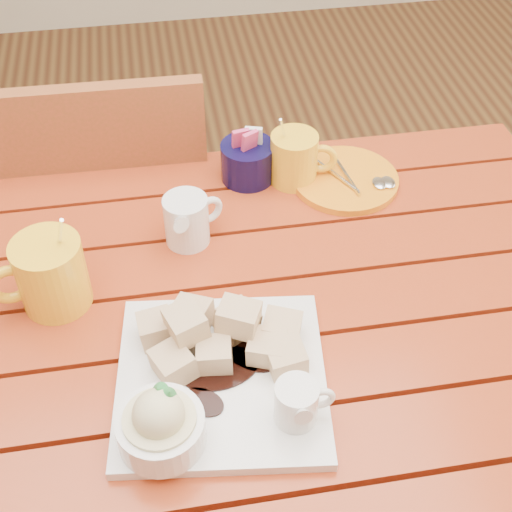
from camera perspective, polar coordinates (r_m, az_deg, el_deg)
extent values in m
cube|color=maroon|center=(0.90, -0.76, -16.23)|extent=(1.20, 0.11, 0.03)
cube|color=maroon|center=(0.97, -1.85, -10.40)|extent=(1.20, 0.11, 0.03)
cube|color=maroon|center=(1.04, -2.76, -5.32)|extent=(1.20, 0.11, 0.03)
cube|color=maroon|center=(1.11, -3.54, -0.90)|extent=(1.20, 0.11, 0.03)
cube|color=maroon|center=(1.20, -4.21, 2.91)|extent=(1.20, 0.11, 0.03)
cube|color=maroon|center=(1.29, -4.79, 6.22)|extent=(1.20, 0.11, 0.03)
cube|color=maroon|center=(1.33, -4.73, 4.80)|extent=(1.12, 0.04, 0.08)
cylinder|color=maroon|center=(1.66, 15.14, -2.11)|extent=(0.06, 0.06, 0.72)
cube|color=white|center=(0.95, -2.78, -9.78)|extent=(0.30, 0.30, 0.02)
cube|color=#BB7F39|center=(0.97, -1.52, -5.21)|extent=(0.07, 0.07, 0.04)
cube|color=#BB7F39|center=(0.96, 2.06, -5.87)|extent=(0.06, 0.06, 0.04)
cube|color=#BB7F39|center=(0.93, 2.41, -8.10)|extent=(0.05, 0.05, 0.04)
cube|color=#BB7F39|center=(0.98, -5.25, -4.89)|extent=(0.07, 0.07, 0.04)
cube|color=#BB7F39|center=(0.93, -6.65, -8.56)|extent=(0.06, 0.06, 0.04)
cube|color=#BB7F39|center=(0.97, -7.98, -5.79)|extent=(0.05, 0.05, 0.04)
cube|color=#BB7F39|center=(0.93, -5.63, -5.39)|extent=(0.06, 0.06, 0.04)
cube|color=#BB7F39|center=(0.94, 0.89, -7.37)|extent=(0.06, 0.06, 0.04)
cube|color=#BB7F39|center=(0.94, -3.34, -7.89)|extent=(0.05, 0.05, 0.04)
cube|color=#BB7F39|center=(0.93, -1.41, -4.93)|extent=(0.06, 0.06, 0.04)
cylinder|color=white|center=(0.88, -7.60, -13.60)|extent=(0.11, 0.11, 0.04)
cylinder|color=beige|center=(0.87, -7.67, -13.18)|extent=(0.09, 0.09, 0.03)
sphere|color=beige|center=(0.85, -7.80, -12.44)|extent=(0.06, 0.06, 0.06)
cone|color=#2C893D|center=(0.83, -7.00, -10.90)|extent=(0.03, 0.04, 0.03)
cone|color=#2C893D|center=(0.84, -7.78, -10.52)|extent=(0.03, 0.03, 0.02)
cylinder|color=white|center=(0.88, 3.24, -11.65)|extent=(0.05, 0.05, 0.06)
cylinder|color=black|center=(0.86, 3.30, -10.71)|extent=(0.04, 0.04, 0.01)
cone|color=white|center=(0.85, 3.68, -12.33)|extent=(0.02, 0.02, 0.03)
torus|color=white|center=(0.88, 5.24, -11.28)|extent=(0.04, 0.01, 0.04)
cylinder|color=yellow|center=(1.04, -16.03, -1.39)|extent=(0.10, 0.10, 0.11)
cylinder|color=black|center=(1.01, -16.53, 0.44)|extent=(0.08, 0.08, 0.01)
torus|color=yellow|center=(1.05, -19.06, -2.17)|extent=(0.07, 0.03, 0.07)
cylinder|color=silver|center=(1.02, -15.51, 0.66)|extent=(0.04, 0.06, 0.14)
cylinder|color=yellow|center=(1.23, 3.05, 7.80)|extent=(0.08, 0.08, 0.09)
cylinder|color=black|center=(1.21, 3.11, 9.25)|extent=(0.07, 0.07, 0.01)
torus|color=yellow|center=(1.23, 5.25, 7.76)|extent=(0.06, 0.02, 0.06)
cylinder|color=silver|center=(1.21, 2.38, 9.19)|extent=(0.03, 0.05, 0.12)
cylinder|color=white|center=(1.11, -5.58, 2.85)|extent=(0.07, 0.07, 0.08)
cylinder|color=white|center=(1.09, -5.71, 4.31)|extent=(0.06, 0.06, 0.01)
cone|color=white|center=(1.07, -5.50, 2.79)|extent=(0.04, 0.04, 0.03)
torus|color=white|center=(1.11, -3.49, 3.17)|extent=(0.05, 0.03, 0.05)
cylinder|color=black|center=(1.24, -0.68, 7.56)|extent=(0.09, 0.09, 0.07)
cube|color=#E13D70|center=(1.21, -1.24, 9.23)|extent=(0.03, 0.02, 0.04)
cube|color=white|center=(1.22, -0.18, 9.44)|extent=(0.03, 0.02, 0.04)
cube|color=#E13D70|center=(1.20, -0.53, 9.04)|extent=(0.03, 0.03, 0.04)
cylinder|color=orange|center=(1.25, 7.15, 6.09)|extent=(0.18, 0.18, 0.01)
cylinder|color=silver|center=(1.25, 6.16, 6.66)|extent=(0.07, 0.12, 0.01)
cylinder|color=silver|center=(1.25, 7.07, 6.75)|extent=(0.02, 0.13, 0.01)
ellipsoid|color=silver|center=(1.24, 9.84, 5.77)|extent=(0.02, 0.03, 0.01)
ellipsoid|color=silver|center=(1.24, 10.52, 5.83)|extent=(0.02, 0.03, 0.01)
cube|color=brown|center=(1.66, -11.48, 2.58)|extent=(0.44, 0.44, 0.03)
cylinder|color=brown|center=(1.94, -5.15, 1.61)|extent=(0.04, 0.04, 0.43)
cylinder|color=brown|center=(1.97, -15.85, 0.52)|extent=(0.04, 0.04, 0.43)
cylinder|color=brown|center=(1.69, -4.16, -6.76)|extent=(0.04, 0.04, 0.43)
cylinder|color=brown|center=(1.72, -16.54, -7.86)|extent=(0.04, 0.04, 0.43)
cube|color=brown|center=(1.36, -12.90, 4.79)|extent=(0.43, 0.04, 0.45)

